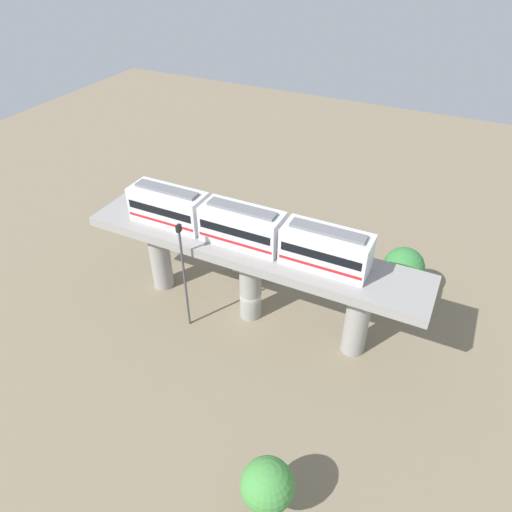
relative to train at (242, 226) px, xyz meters
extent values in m
plane|color=#84755B|center=(0.00, -0.70, -9.22)|extent=(120.00, 120.00, 0.00)
cylinder|color=#999691|center=(0.00, -10.07, -5.77)|extent=(1.90, 1.90, 6.88)
cylinder|color=#999691|center=(0.00, -0.70, -5.77)|extent=(1.90, 1.90, 6.88)
cylinder|color=#999691|center=(0.00, 8.68, -5.77)|extent=(1.90, 1.90, 6.88)
cube|color=#999691|center=(0.00, -0.70, -1.93)|extent=(5.20, 28.85, 0.80)
cube|color=silver|center=(0.00, -6.95, -0.03)|extent=(2.60, 6.60, 3.00)
cube|color=black|center=(0.00, -6.95, 0.22)|extent=(2.64, 6.07, 0.70)
cube|color=red|center=(0.00, -6.95, -0.78)|extent=(2.64, 6.34, 0.24)
cube|color=slate|center=(0.00, -6.95, 1.59)|extent=(1.10, 5.61, 0.24)
cube|color=silver|center=(0.00, 0.00, -0.03)|extent=(2.60, 6.60, 3.00)
cube|color=black|center=(0.00, 0.00, 0.22)|extent=(2.64, 6.07, 0.70)
cube|color=red|center=(0.00, 0.00, -0.78)|extent=(2.64, 6.34, 0.24)
cube|color=slate|center=(0.00, 0.00, 1.59)|extent=(1.10, 5.61, 0.24)
cube|color=silver|center=(0.00, 6.95, -0.03)|extent=(2.60, 6.60, 3.00)
cube|color=black|center=(0.00, 6.95, 0.22)|extent=(2.64, 6.07, 0.70)
cube|color=red|center=(0.00, 6.95, -0.78)|extent=(2.64, 6.34, 0.24)
cube|color=slate|center=(0.00, 6.95, 1.59)|extent=(1.10, 5.61, 0.24)
cube|color=yellow|center=(11.68, 7.99, -8.72)|extent=(2.77, 4.51, 1.00)
cube|color=black|center=(11.68, 8.14, -7.84)|extent=(2.15, 2.63, 0.76)
cube|color=white|center=(5.93, 1.81, -8.72)|extent=(2.58, 4.47, 1.00)
cube|color=black|center=(5.93, 1.96, -7.84)|extent=(2.06, 2.58, 0.76)
cylinder|color=brown|center=(-14.85, -9.22, -8.13)|extent=(0.36, 0.36, 2.17)
sphere|color=#479342|center=(-14.85, -9.22, -6.18)|extent=(3.14, 3.14, 3.14)
cylinder|color=brown|center=(8.12, -11.96, -7.96)|extent=(0.36, 0.36, 2.51)
sphere|color=#38843D|center=(8.12, -11.96, -5.70)|extent=(3.66, 3.66, 3.66)
cylinder|color=#4C4C51|center=(-3.40, 3.60, -4.37)|extent=(0.20, 0.20, 9.68)
cube|color=black|center=(-3.40, 3.60, 0.77)|extent=(0.44, 0.28, 0.60)
camera|label=1|loc=(-27.24, -14.56, 20.12)|focal=32.83mm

